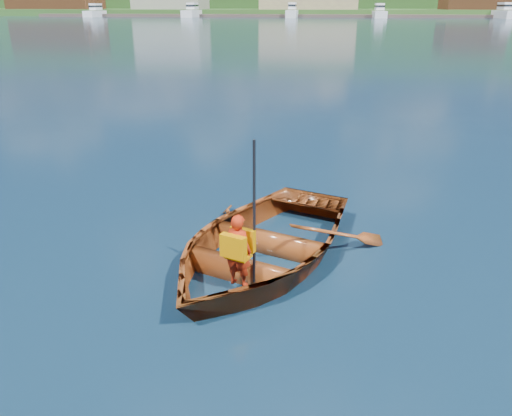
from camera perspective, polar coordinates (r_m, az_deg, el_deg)
ground at (r=7.38m, az=-4.17°, el=-5.97°), size 600.00×600.00×0.00m
rowboat at (r=7.25m, az=0.53°, el=-3.97°), size 4.22×4.91×0.86m
child_paddler at (r=6.33m, az=-2.01°, el=-4.66°), size 0.43×0.43×1.92m
dock at (r=154.53m, az=5.66°, el=21.02°), size 160.05×7.59×0.80m
marina_yachts at (r=149.79m, az=10.71°, el=21.10°), size 141.05×13.82×4.21m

